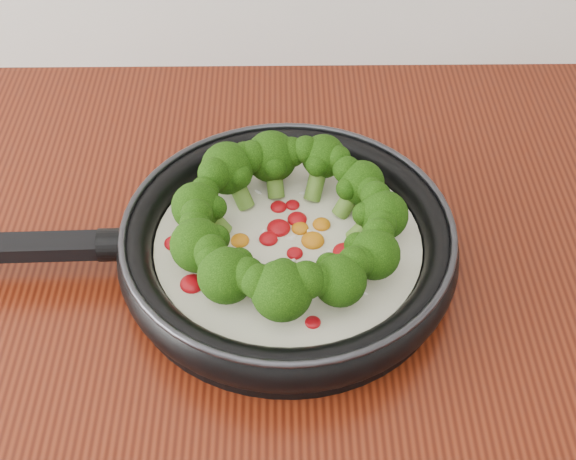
{
  "coord_description": "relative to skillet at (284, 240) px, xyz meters",
  "views": [
    {
      "loc": [
        0.11,
        0.6,
        1.48
      ],
      "look_at": [
        0.12,
        1.13,
        0.95
      ],
      "focal_mm": 47.91,
      "sensor_mm": 36.0,
      "label": 1
    }
  ],
  "objects": [
    {
      "name": "skillet",
      "position": [
        0.0,
        0.0,
        0.0
      ],
      "size": [
        0.53,
        0.35,
        0.1
      ],
      "color": "black",
      "rests_on": "counter"
    }
  ]
}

